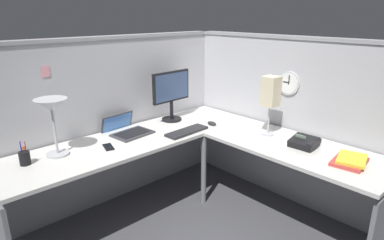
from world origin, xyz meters
name	(u,v)px	position (x,y,z in m)	size (l,w,h in m)	color
ground_plane	(203,215)	(0.00, 0.00, 0.00)	(6.80, 6.80, 0.00)	#47474C
cubicle_wall_back	(113,120)	(-0.36, 0.87, 0.79)	(2.57, 0.12, 1.58)	#B2B2B7
cubicle_wall_right	(288,120)	(0.87, -0.27, 0.79)	(0.12, 2.37, 1.58)	#B2B2B7
desk	(196,158)	(-0.15, -0.05, 0.63)	(2.35, 2.15, 0.73)	silver
monitor	(171,92)	(0.17, 0.64, 1.02)	(0.46, 0.20, 0.50)	black
laptop	(126,130)	(-0.37, 0.65, 0.75)	(0.38, 0.41, 0.22)	#38383D
keyboard	(187,131)	(0.04, 0.26, 0.74)	(0.43, 0.14, 0.02)	#232326
computer_mouse	(212,123)	(0.36, 0.25, 0.75)	(0.06, 0.10, 0.03)	#232326
desk_lamp_dome	(52,110)	(-1.03, 0.57, 1.09)	(0.24, 0.24, 0.44)	#B7BABF
pen_cup	(25,158)	(-1.27, 0.56, 0.78)	(0.08, 0.08, 0.18)	black
cell_phone	(108,147)	(-0.67, 0.43, 0.73)	(0.07, 0.14, 0.01)	black
office_phone	(305,143)	(0.50, -0.65, 0.77)	(0.20, 0.22, 0.11)	black
book_stack	(350,161)	(0.47, -1.04, 0.75)	(0.32, 0.26, 0.04)	#BF3F38
desk_lamp_paper	(271,93)	(0.53, -0.28, 1.11)	(0.13, 0.13, 0.53)	#B7BABF
wall_clock	(289,83)	(0.82, -0.28, 1.16)	(0.04, 0.22, 0.22)	#B7BABF
pinned_note_leftmost	(45,72)	(-0.95, 0.82, 1.34)	(0.06, 0.00, 0.09)	pink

